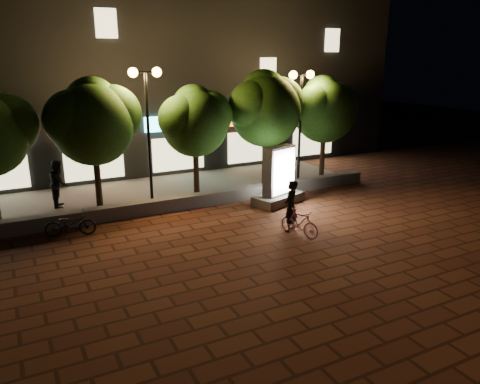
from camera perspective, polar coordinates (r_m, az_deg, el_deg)
ground at (r=14.64m, az=0.78°, el=-6.10°), size 80.00×80.00×0.00m
retaining_wall at (r=17.97m, az=-5.21°, el=-0.99°), size 16.00×0.45×0.50m
sidewalk at (r=20.28m, az=-7.87°, el=0.32°), size 16.00×5.00×0.08m
building_block at (r=25.73m, az=-13.36°, el=14.63°), size 28.00×8.12×11.30m
tree_left at (r=17.77m, az=-17.78°, el=8.66°), size 3.60×3.00×4.89m
tree_mid at (r=18.87m, az=-5.58°, el=9.06°), size 3.24×2.70×4.50m
tree_right at (r=20.28m, az=3.24°, el=10.61°), size 3.72×3.10×5.07m
tree_far_right at (r=22.08m, az=10.53°, el=10.33°), size 3.48×2.90×4.76m
street_lamp_left at (r=17.88m, az=-11.56°, el=11.03°), size 1.26×0.36×5.18m
street_lamp_right at (r=20.91m, az=7.60°, el=11.58°), size 1.26×0.36×4.98m
ad_kiosk at (r=18.18m, az=4.84°, el=1.45°), size 2.35×1.68×2.30m
scooter_pink at (r=15.02m, az=7.41°, el=-3.82°), size 0.89×1.54×0.89m
rider at (r=15.26m, az=6.32°, el=-1.75°), size 0.76×0.70×1.75m
scooter_parked at (r=15.88m, az=-20.40°, el=-3.73°), size 1.68×0.93×0.84m
pedestrian at (r=18.76m, az=-21.61°, el=1.01°), size 0.85×1.01×1.83m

